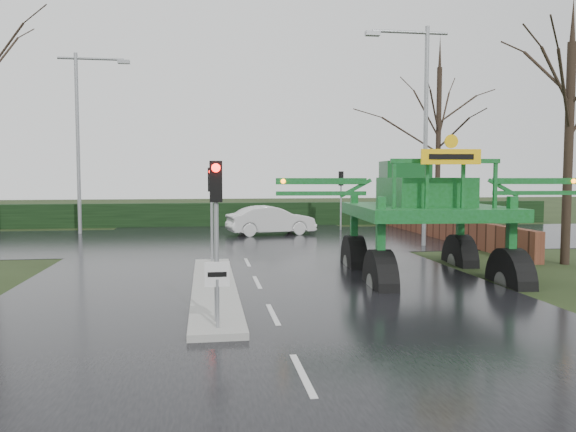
{
  "coord_description": "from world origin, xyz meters",
  "views": [
    {
      "loc": [
        -1.52,
        -12.69,
        3.2
      ],
      "look_at": [
        0.98,
        4.24,
        2.0
      ],
      "focal_mm": 35.0,
      "sensor_mm": 36.0,
      "label": 1
    }
  ],
  "objects": [
    {
      "name": "hedge_row",
      "position": [
        0.0,
        24.0,
        0.75
      ],
      "size": [
        44.0,
        0.9,
        1.5
      ],
      "primitive_type": "cube",
      "color": "black",
      "rests_on": "ground"
    },
    {
      "name": "white_sedan",
      "position": [
        2.04,
        17.85,
        0.0
      ],
      "size": [
        5.04,
        2.6,
        1.58
      ],
      "primitive_type": "imported",
      "rotation": [
        0.0,
        0.0,
        1.77
      ],
      "color": "silver",
      "rests_on": "ground"
    },
    {
      "name": "ground",
      "position": [
        0.0,
        0.0,
        0.0
      ],
      "size": [
        140.0,
        140.0,
        0.0
      ],
      "primitive_type": "plane",
      "color": "black",
      "rests_on": "ground"
    },
    {
      "name": "median_island",
      "position": [
        -1.3,
        3.0,
        0.09
      ],
      "size": [
        1.2,
        10.0,
        0.16
      ],
      "primitive_type": "cube",
      "color": "gray",
      "rests_on": "ground"
    },
    {
      "name": "tree_right_near",
      "position": [
        11.5,
        6.0,
        5.2
      ],
      "size": [
        5.6,
        5.6,
        9.64
      ],
      "color": "black",
      "rests_on": "ground"
    },
    {
      "name": "tree_right_far",
      "position": [
        13.0,
        21.0,
        6.5
      ],
      "size": [
        7.0,
        7.0,
        12.05
      ],
      "color": "black",
      "rests_on": "ground"
    },
    {
      "name": "traffic_signal_far",
      "position": [
        6.5,
        20.01,
        2.59
      ],
      "size": [
        0.26,
        0.33,
        3.52
      ],
      "rotation": [
        0.0,
        0.0,
        3.14
      ],
      "color": "gray",
      "rests_on": "ground"
    },
    {
      "name": "crop_sprayer",
      "position": [
        3.52,
        3.18,
        2.6
      ],
      "size": [
        9.83,
        6.41,
        5.5
      ],
      "rotation": [
        0.0,
        0.0,
        -0.07
      ],
      "color": "black",
      "rests_on": "ground"
    },
    {
      "name": "brick_wall",
      "position": [
        10.5,
        16.0,
        0.6
      ],
      "size": [
        0.4,
        20.0,
        1.2
      ],
      "primitive_type": "cube",
      "color": "#592D1E",
      "rests_on": "ground"
    },
    {
      "name": "traffic_signal_near",
      "position": [
        -1.3,
        -1.01,
        2.59
      ],
      "size": [
        0.26,
        0.33,
        3.52
      ],
      "color": "gray",
      "rests_on": "ground"
    },
    {
      "name": "street_light_right",
      "position": [
        8.19,
        12.0,
        5.99
      ],
      "size": [
        3.85,
        0.3,
        10.0
      ],
      "color": "gray",
      "rests_on": "ground"
    },
    {
      "name": "traffic_signal_mid",
      "position": [
        -1.3,
        7.49,
        2.59
      ],
      "size": [
        0.26,
        0.33,
        3.52
      ],
      "color": "gray",
      "rests_on": "ground"
    },
    {
      "name": "keep_left_sign",
      "position": [
        -1.3,
        -1.5,
        1.06
      ],
      "size": [
        0.5,
        0.07,
        1.35
      ],
      "color": "gray",
      "rests_on": "ground"
    },
    {
      "name": "road_cross",
      "position": [
        0.0,
        16.0,
        0.01
      ],
      "size": [
        80.0,
        12.0,
        0.02
      ],
      "primitive_type": "cube",
      "color": "black",
      "rests_on": "ground"
    },
    {
      "name": "street_light_left_far",
      "position": [
        -8.19,
        20.0,
        5.99
      ],
      "size": [
        3.85,
        0.3,
        10.0
      ],
      "color": "gray",
      "rests_on": "ground"
    },
    {
      "name": "road_main",
      "position": [
        0.0,
        10.0,
        0.0
      ],
      "size": [
        14.0,
        80.0,
        0.02
      ],
      "primitive_type": "cube",
      "color": "black",
      "rests_on": "ground"
    }
  ]
}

